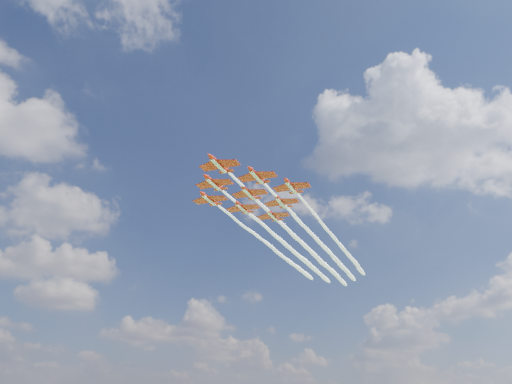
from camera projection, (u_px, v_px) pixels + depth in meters
jet_lead at (281, 223)px, 170.83m from camera, size 85.67×65.59×3.03m
jet_row2_port at (308, 230)px, 177.38m from camera, size 85.67×65.59×3.03m
jet_row2_starb at (273, 234)px, 181.82m from camera, size 85.67×65.59×3.03m
jet_row3_port at (332, 236)px, 183.93m from camera, size 85.67×65.59×3.03m
jet_row3_centre at (299, 240)px, 188.37m from camera, size 85.67×65.59×3.03m
jet_row3_starb at (266, 244)px, 192.81m from camera, size 85.67×65.59×3.03m
jet_row4_port at (322, 245)px, 194.91m from camera, size 85.67×65.59×3.03m
jet_row4_starb at (291, 249)px, 199.35m from camera, size 85.67×65.59×3.03m
jet_tail at (313, 254)px, 205.90m from camera, size 85.67×65.59×3.03m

